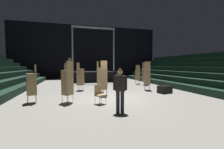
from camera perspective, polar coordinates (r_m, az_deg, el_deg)
The scene contains 17 objects.
ground_plane at distance 9.06m, azimuth 0.86°, elevation -9.06°, with size 22.00×30.00×0.10m, color gray.
arena_end_wall at distance 23.73m, azimuth -9.12°, elevation 8.38°, with size 22.00×0.30×8.00m, color black.
bleacher_bank_right at distance 14.38m, azimuth 33.66°, elevation 1.50°, with size 5.25×24.00×3.15m.
stage_riser at distance 18.61m, azimuth -7.44°, elevation -0.43°, with size 5.13×3.51×6.22m.
man_with_tie at distance 6.08m, azimuth 3.10°, elevation -5.00°, with size 0.57×0.33×1.79m.
chair_stack_front_left at distance 15.97m, azimuth 9.61°, elevation 0.02°, with size 0.54×0.54×1.96m.
chair_stack_front_right at distance 8.05m, azimuth -16.50°, elevation -2.70°, with size 0.62×0.62×2.14m.
chair_stack_mid_left at distance 12.10m, azimuth 13.16°, elevation -0.47°, with size 0.57×0.57×2.22m.
chair_stack_mid_right at distance 10.83m, azimuth -4.39°, elevation -0.83°, with size 0.57×0.57×2.22m.
chair_stack_mid_centre at distance 9.49m, azimuth -3.17°, elevation -1.42°, with size 0.55×0.55×2.22m.
chair_stack_rear_left at distance 14.98m, azimuth 12.38°, elevation 0.25°, with size 0.48×0.48×2.22m.
chair_stack_rear_right at distance 13.32m, azimuth -16.31°, elevation 0.55°, with size 0.61×0.61×2.56m.
chair_stack_rear_centre at distance 8.71m, azimuth -28.11°, elevation -3.07°, with size 0.56×0.56×1.96m.
chair_stack_aisle_left at distance 11.83m, azimuth -11.87°, elevation -0.75°, with size 0.60×0.60×2.14m.
crew_worker_near_stage at distance 14.61m, azimuth 2.71°, elevation -0.46°, with size 0.53×0.41×1.65m.
equipment_road_case at distance 11.16m, azimuth 19.30°, elevation -5.34°, with size 0.90×0.60×0.50m, color black.
loose_chair_near_man at distance 7.57m, azimuth -4.75°, elevation -7.05°, with size 0.59×0.59×0.95m.
Camera 1 is at (-2.41, -8.52, 1.90)m, focal length 24.17 mm.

